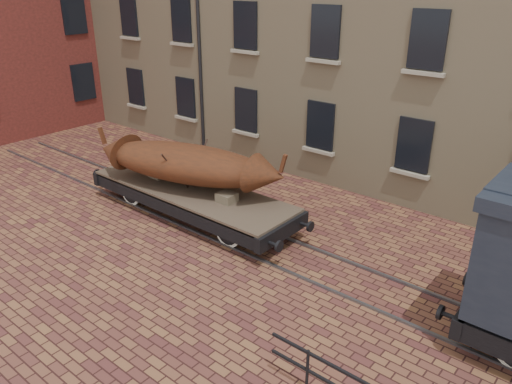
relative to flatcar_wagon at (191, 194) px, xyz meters
The scene contains 4 objects.
ground 4.10m from the flatcar_wagon, ahead, with size 90.00×90.00×0.00m, color #532825.
rail_track 4.10m from the flatcar_wagon, ahead, with size 30.00×1.52×0.06m.
flatcar_wagon is the anchor object (origin of this frame).
iron_boat 1.02m from the flatcar_wagon, behind, with size 6.57×3.28×1.58m.
Camera 1 is at (6.75, -9.77, 7.12)m, focal length 35.00 mm.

